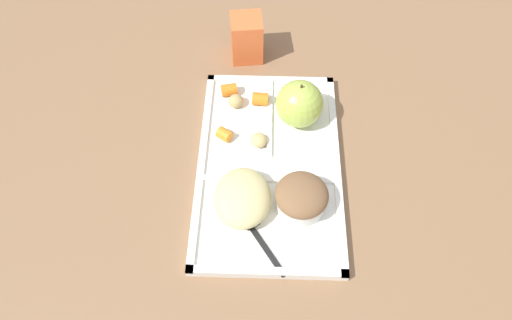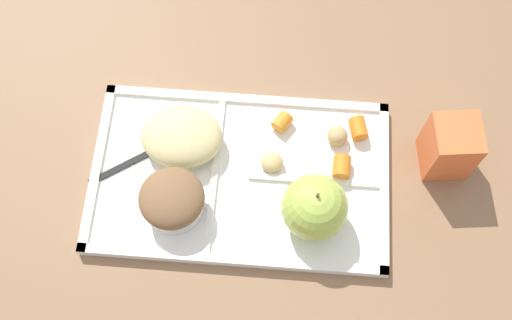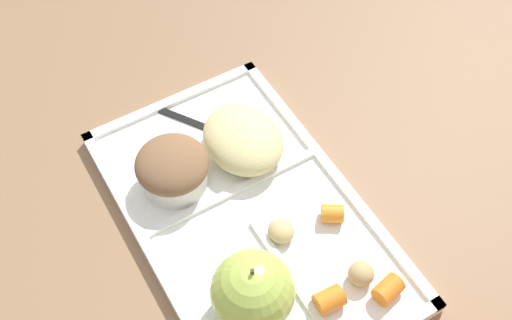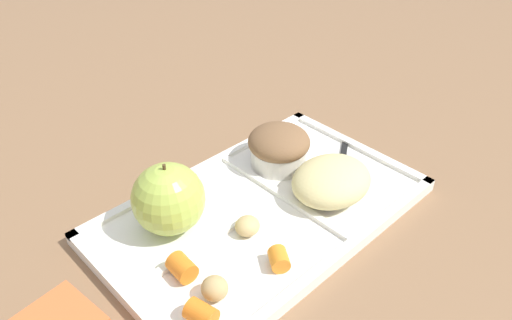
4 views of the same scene
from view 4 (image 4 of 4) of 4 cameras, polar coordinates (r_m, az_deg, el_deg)
ground at (r=0.59m, az=0.71°, el=-6.42°), size 6.00×6.00×0.00m
lunch_tray at (r=0.59m, az=0.68°, el=-5.98°), size 0.38×0.23×0.02m
green_apple at (r=0.54m, az=-10.08°, el=-4.43°), size 0.08×0.08×0.09m
bran_muffin at (r=0.64m, az=2.66°, el=1.52°), size 0.08×0.08×0.05m
carrot_slice_center at (r=0.51m, az=2.67°, el=-11.35°), size 0.03×0.03×0.02m
carrot_slice_large at (r=0.47m, az=-6.36°, el=-17.25°), size 0.03×0.03×0.02m
carrot_slice_edge at (r=0.51m, az=-8.54°, el=-12.18°), size 0.02×0.03×0.02m
potato_chunk_golden at (r=0.55m, az=-1.00°, el=-7.61°), size 0.03×0.03×0.02m
potato_chunk_wedge at (r=0.49m, az=-4.81°, el=-14.54°), size 0.03×0.03×0.02m
egg_noodle_pile at (r=0.59m, az=8.70°, el=-2.38°), size 0.10×0.09×0.04m
meatball_front at (r=0.61m, az=8.68°, el=-1.76°), size 0.03×0.03×0.03m
meatball_side at (r=0.61m, az=9.94°, el=-2.01°), size 0.03×0.03×0.03m
meatball_center at (r=0.58m, az=8.56°, el=-4.08°), size 0.03×0.03×0.03m
plastic_fork at (r=0.65m, az=9.46°, el=-1.29°), size 0.13×0.09×0.00m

